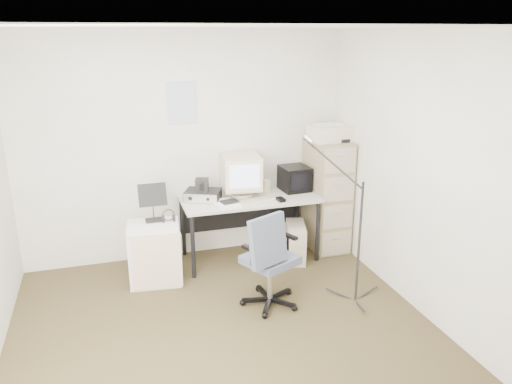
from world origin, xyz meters
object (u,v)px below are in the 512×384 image
object	(u,v)px
desk	(250,228)
side_cart	(155,253)
office_chair	(270,258)
filing_cabinet	(327,195)

from	to	relation	value
desk	side_cart	bearing A→B (deg)	-166.87
office_chair	side_cart	xyz separation A→B (m)	(-0.98, 0.79, -0.16)
desk	side_cart	xyz separation A→B (m)	(-1.09, -0.25, -0.05)
filing_cabinet	office_chair	size ratio (longest dim) A/B	1.35
desk	office_chair	world-z (taller)	office_chair
filing_cabinet	desk	bearing A→B (deg)	-178.19
desk	office_chair	xyz separation A→B (m)	(-0.11, -1.04, 0.12)
filing_cabinet	office_chair	bearing A→B (deg)	-134.75
filing_cabinet	office_chair	distance (m)	1.52
filing_cabinet	side_cart	distance (m)	2.08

